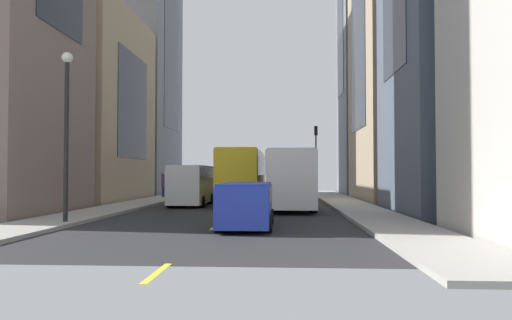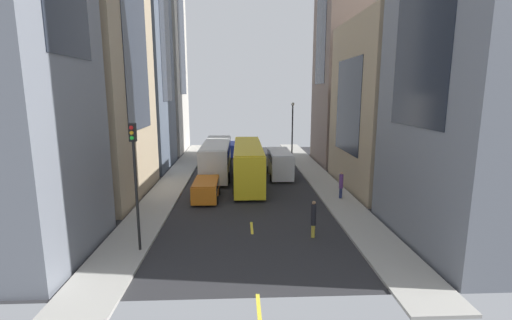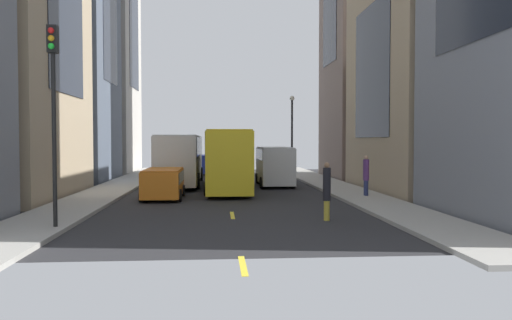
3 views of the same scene
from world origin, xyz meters
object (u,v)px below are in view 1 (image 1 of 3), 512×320
object	(u,v)px
pedestrian_crossing_mid	(163,183)
traffic_light_near_corner	(316,147)
city_bus_white	(290,175)
car_orange_1	(292,188)
pedestrian_walking_far	(219,183)
delivery_van_white	(192,182)
car_blue_0	(246,201)
streetcar_yellow	(244,173)

from	to	relation	value
pedestrian_crossing_mid	traffic_light_near_corner	xyz separation A→B (m)	(-13.10, -8.76, 3.43)
city_bus_white	car_orange_1	xyz separation A→B (m)	(-0.30, -8.71, -1.09)
car_orange_1	pedestrian_walking_far	distance (m)	10.34
delivery_van_white	car_blue_0	xyz separation A→B (m)	(-4.46, 11.95, -0.50)
city_bus_white	pedestrian_walking_far	bearing A→B (deg)	-68.17
pedestrian_crossing_mid	traffic_light_near_corner	size ratio (longest dim) A/B	0.32
car_orange_1	pedestrian_walking_far	xyz separation A→B (m)	(6.88, -7.72, 0.26)
streetcar_yellow	pedestrian_walking_far	world-z (taller)	streetcar_yellow
car_blue_0	pedestrian_crossing_mid	bearing A→B (deg)	-67.18
car_orange_1	pedestrian_walking_far	bearing A→B (deg)	-48.29
streetcar_yellow	pedestrian_walking_far	distance (m)	13.26
city_bus_white	car_orange_1	world-z (taller)	city_bus_white
car_orange_1	traffic_light_near_corner	world-z (taller)	traffic_light_near_corner
pedestrian_walking_far	city_bus_white	bearing A→B (deg)	172.92
delivery_van_white	car_blue_0	distance (m)	12.76
pedestrian_walking_far	traffic_light_near_corner	world-z (taller)	traffic_light_near_corner
pedestrian_crossing_mid	traffic_light_near_corner	distance (m)	16.13
delivery_van_white	traffic_light_near_corner	size ratio (longest dim) A/B	0.87
delivery_van_white	car_blue_0	size ratio (longest dim) A/B	1.24
delivery_van_white	car_orange_1	distance (m)	9.92
city_bus_white	traffic_light_near_corner	world-z (taller)	traffic_light_near_corner
pedestrian_walking_far	traffic_light_near_corner	size ratio (longest dim) A/B	0.33
delivery_van_white	traffic_light_near_corner	bearing A→B (deg)	-118.88
city_bus_white	traffic_light_near_corner	distance (m)	18.43
streetcar_yellow	pedestrian_crossing_mid	bearing A→B (deg)	-38.17
traffic_light_near_corner	car_blue_0	bearing A→B (deg)	80.60
car_orange_1	pedestrian_crossing_mid	distance (m)	10.51
streetcar_yellow	car_blue_0	size ratio (longest dim) A/B	2.61
pedestrian_crossing_mid	delivery_van_white	bearing A→B (deg)	130.40
car_orange_1	city_bus_white	bearing A→B (deg)	88.05
city_bus_white	streetcar_yellow	size ratio (longest dim) A/B	0.93
city_bus_white	car_blue_0	distance (m)	10.83
car_blue_0	pedestrian_walking_far	xyz separation A→B (m)	(4.74, -27.05, 0.16)
car_orange_1	pedestrian_crossing_mid	size ratio (longest dim) A/B	1.96
city_bus_white	streetcar_yellow	xyz separation A→B (m)	(3.11, -3.67, 0.12)
streetcar_yellow	pedestrian_walking_far	bearing A→B (deg)	-74.78
city_bus_white	delivery_van_white	distance (m)	6.46
car_orange_1	traffic_light_near_corner	size ratio (longest dim) A/B	0.62
city_bus_white	car_orange_1	distance (m)	8.79
car_blue_0	traffic_light_near_corner	distance (m)	29.25
streetcar_yellow	traffic_light_near_corner	world-z (taller)	traffic_light_near_corner
pedestrian_walking_far	traffic_light_near_corner	bearing A→B (deg)	-109.49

